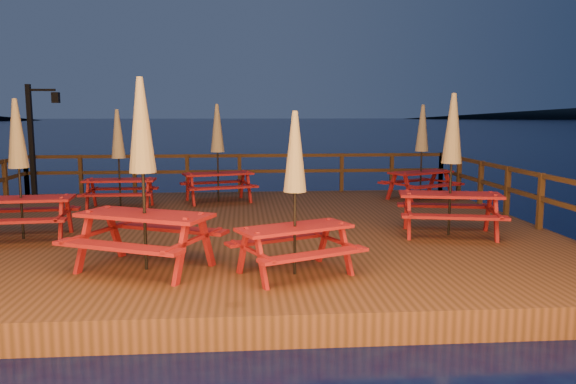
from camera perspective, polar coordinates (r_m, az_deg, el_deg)
name	(u,v)px	position (r m, az deg, el deg)	size (l,w,h in m)	color
ground	(239,246)	(11.32, -5.03, -5.52)	(500.00, 500.00, 0.00)	#050631
deck	(239,237)	(11.27, -5.04, -4.53)	(12.00, 10.00, 0.40)	#492C17
deck_piles	(239,261)	(11.39, -5.01, -6.98)	(11.44, 9.44, 1.40)	#3A2312
railing	(239,178)	(12.87, -5.03, 1.39)	(11.80, 9.75, 1.10)	#3A2312
lamp_post	(37,130)	(16.51, -24.16, 5.78)	(0.85, 0.18, 3.00)	black
picnic_table_0	(451,163)	(10.65, 16.26, 2.89)	(2.09, 1.85, 2.60)	maroon
picnic_table_1	(422,151)	(14.93, 13.42, 4.10)	(2.17, 2.03, 2.46)	maroon
picnic_table_2	(119,158)	(13.72, -16.82, 3.36)	(1.65, 1.37, 2.33)	maroon
picnic_table_3	(218,151)	(14.29, -7.16, 4.11)	(2.05, 1.84, 2.47)	maroon
picnic_table_4	(143,172)	(8.20, -14.52, 2.03)	(2.40, 2.24, 2.74)	maroon
picnic_table_5	(19,167)	(10.99, -25.67, 2.29)	(1.86, 1.58, 2.50)	maroon
picnic_table_6	(295,191)	(7.73, 0.70, 0.12)	(1.99, 1.85, 2.28)	maroon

